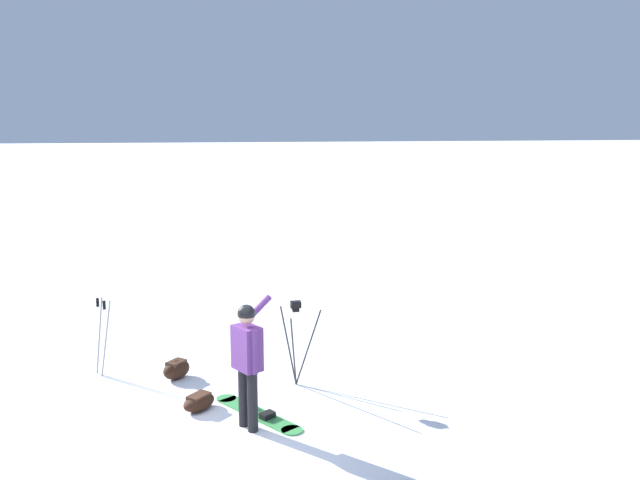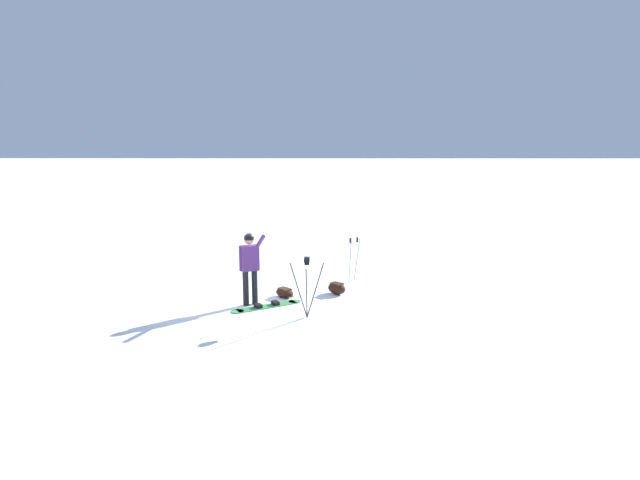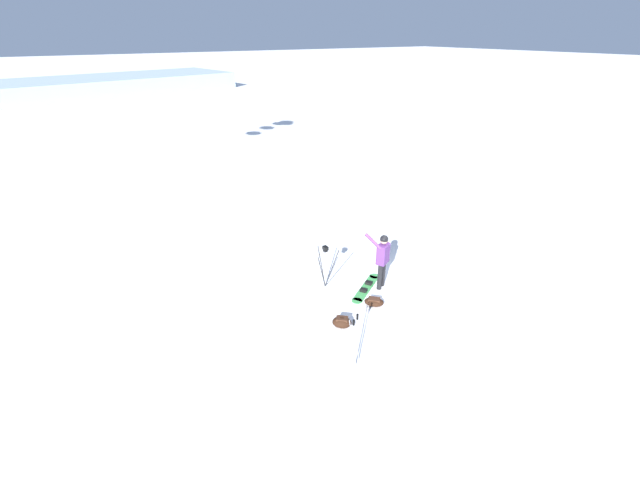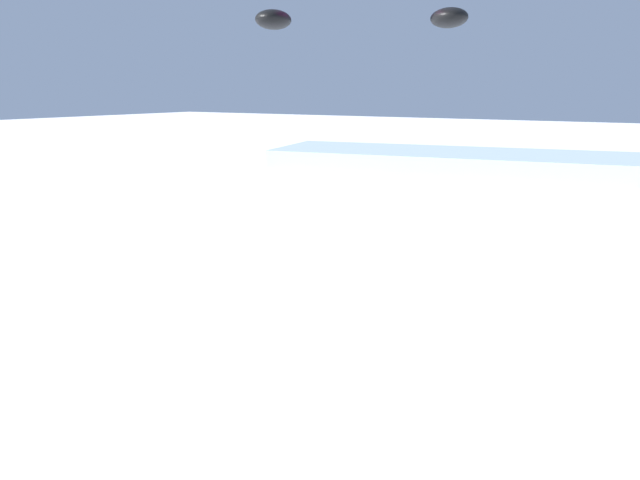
{
  "view_description": "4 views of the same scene",
  "coord_description": "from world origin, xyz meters",
  "px_view_note": "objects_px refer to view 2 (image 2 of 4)",
  "views": [
    {
      "loc": [
        7.98,
        -0.31,
        4.03
      ],
      "look_at": [
        -2.42,
        2.0,
        2.2
      ],
      "focal_mm": 37.66,
      "sensor_mm": 36.0,
      "label": 1
    },
    {
      "loc": [
        -2.39,
        12.27,
        3.69
      ],
      "look_at": [
        -2.16,
        1.36,
        1.7
      ],
      "focal_mm": 28.89,
      "sensor_mm": 36.0,
      "label": 2
    },
    {
      "loc": [
        -7.59,
        -7.28,
        6.86
      ],
      "look_at": [
        -2.16,
        1.35,
        1.69
      ],
      "focal_mm": 23.31,
      "sensor_mm": 36.0,
      "label": 3
    },
    {
      "loc": [
        -0.22,
        -0.34,
        7.37
      ],
      "look_at": [
        -3.99,
        5.95,
        5.25
      ],
      "focal_mm": 28.75,
      "sensor_mm": 36.0,
      "label": 4
    }
  ],
  "objects_px": {
    "snowboarder": "(250,261)",
    "snowboard": "(267,306)",
    "camera_tripod": "(307,275)",
    "gear_bag_small": "(285,292)",
    "gear_bag_large": "(337,288)",
    "ski_poles": "(354,253)"
  },
  "relations": [
    {
      "from": "snowboard",
      "to": "gear_bag_large",
      "type": "distance_m",
      "value": 1.98
    },
    {
      "from": "snowboarder",
      "to": "snowboard",
      "type": "distance_m",
      "value": 1.12
    },
    {
      "from": "snowboarder",
      "to": "snowboard",
      "type": "bearing_deg",
      "value": 158.03
    },
    {
      "from": "gear_bag_large",
      "to": "gear_bag_small",
      "type": "height_order",
      "value": "gear_bag_large"
    },
    {
      "from": "gear_bag_large",
      "to": "camera_tripod",
      "type": "distance_m",
      "value": 2.12
    },
    {
      "from": "snowboard",
      "to": "snowboarder",
      "type": "bearing_deg",
      "value": -21.97
    },
    {
      "from": "snowboarder",
      "to": "gear_bag_small",
      "type": "xyz_separation_m",
      "value": [
        -0.75,
        -0.63,
        -0.93
      ]
    },
    {
      "from": "gear_bag_small",
      "to": "camera_tripod",
      "type": "bearing_deg",
      "value": 112.18
    },
    {
      "from": "gear_bag_large",
      "to": "ski_poles",
      "type": "distance_m",
      "value": 1.41
    },
    {
      "from": "snowboarder",
      "to": "gear_bag_large",
      "type": "relative_size",
      "value": 2.91
    },
    {
      "from": "camera_tripod",
      "to": "ski_poles",
      "type": "xyz_separation_m",
      "value": [
        -1.14,
        -2.99,
        -0.14
      ]
    },
    {
      "from": "snowboard",
      "to": "ski_poles",
      "type": "distance_m",
      "value": 3.19
    },
    {
      "from": "camera_tripod",
      "to": "gear_bag_small",
      "type": "relative_size",
      "value": 2.18
    },
    {
      "from": "snowboarder",
      "to": "ski_poles",
      "type": "bearing_deg",
      "value": -140.37
    },
    {
      "from": "snowboarder",
      "to": "snowboard",
      "type": "height_order",
      "value": "snowboarder"
    },
    {
      "from": "snowboard",
      "to": "gear_bag_small",
      "type": "bearing_deg",
      "value": -113.48
    },
    {
      "from": "snowboard",
      "to": "gear_bag_large",
      "type": "bearing_deg",
      "value": -146.31
    },
    {
      "from": "snowboard",
      "to": "camera_tripod",
      "type": "bearing_deg",
      "value": 142.59
    },
    {
      "from": "gear_bag_small",
      "to": "ski_poles",
      "type": "xyz_separation_m",
      "value": [
        -1.77,
        -1.45,
        0.7
      ]
    },
    {
      "from": "gear_bag_small",
      "to": "snowboarder",
      "type": "bearing_deg",
      "value": 40.13
    },
    {
      "from": "gear_bag_small",
      "to": "snowboard",
      "type": "bearing_deg",
      "value": 66.52
    },
    {
      "from": "snowboarder",
      "to": "camera_tripod",
      "type": "distance_m",
      "value": 1.65
    }
  ]
}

